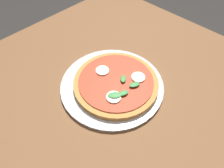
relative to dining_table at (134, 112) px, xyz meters
name	(u,v)px	position (x,y,z in m)	size (l,w,h in m)	color
ground_plane	(125,167)	(0.00, 0.00, -0.68)	(6.00, 6.00, 0.00)	#2D2B28
dining_table	(134,112)	(0.00, 0.00, 0.00)	(1.26, 1.07, 0.78)	brown
serving_tray	(112,85)	(0.09, 0.03, 0.11)	(0.36, 0.36, 0.01)	silver
pizza	(116,82)	(0.08, 0.02, 0.13)	(0.30, 0.30, 0.03)	#C6843F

